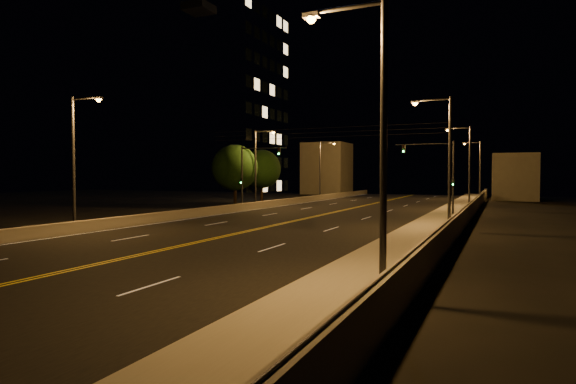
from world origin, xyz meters
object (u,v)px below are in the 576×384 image
at_px(streetlight_0, 374,126).
at_px(traffic_signal_left, 250,170).
at_px(streetlight_3, 478,166).
at_px(building_tower, 199,106).
at_px(streetlight_1, 445,153).
at_px(tree_1, 262,169).
at_px(streetlight_6, 322,166).
at_px(streetlight_4, 77,153).
at_px(traffic_signal_right, 442,170).
at_px(streetlight_5, 258,163).
at_px(tree_0, 235,167).
at_px(streetlight_2, 467,162).

xyz_separation_m(streetlight_0, traffic_signal_left, (-20.35, 30.01, -0.90)).
xyz_separation_m(streetlight_3, building_tower, (-39.82, -13.45, 9.42)).
height_order(streetlight_0, traffic_signal_left, streetlight_0).
xyz_separation_m(streetlight_1, building_tower, (-39.82, 30.80, 9.42)).
bearing_deg(traffic_signal_left, tree_1, 112.78).
distance_m(streetlight_6, tree_1, 11.42).
distance_m(streetlight_4, building_tower, 45.39).
relative_size(traffic_signal_right, traffic_signal_left, 1.00).
height_order(streetlight_4, building_tower, building_tower).
distance_m(traffic_signal_right, tree_1, 28.49).
bearing_deg(building_tower, traffic_signal_right, -26.77).
xyz_separation_m(streetlight_4, traffic_signal_left, (1.06, 21.05, -0.90)).
bearing_deg(streetlight_5, traffic_signal_right, -10.58).
bearing_deg(traffic_signal_right, streetlight_0, -87.21).
bearing_deg(streetlight_5, streetlight_1, -35.31).
distance_m(streetlight_0, streetlight_4, 23.21).
bearing_deg(streetlight_1, tree_0, 147.71).
bearing_deg(streetlight_0, streetlight_2, 90.00).
xyz_separation_m(streetlight_4, streetlight_6, (0.00, 45.42, 0.00)).
relative_size(streetlight_0, streetlight_3, 1.00).
bearing_deg(streetlight_4, streetlight_5, 90.00).
distance_m(streetlight_4, traffic_signal_right, 29.01).
height_order(streetlight_2, tree_1, streetlight_2).
distance_m(streetlight_6, building_tower, 21.28).
xyz_separation_m(traffic_signal_right, traffic_signal_left, (-18.89, 0.00, 0.00)).
xyz_separation_m(traffic_signal_left, tree_1, (-5.90, 14.05, 0.34)).
height_order(streetlight_5, tree_0, streetlight_5).
bearing_deg(streetlight_3, streetlight_6, -158.51).
height_order(streetlight_2, streetlight_5, same).
height_order(streetlight_0, streetlight_6, same).
xyz_separation_m(streetlight_6, traffic_signal_right, (19.95, -24.38, -0.90)).
height_order(streetlight_3, traffic_signal_right, streetlight_3).
bearing_deg(streetlight_1, tree_1, 135.84).
distance_m(streetlight_1, tree_1, 36.59).
distance_m(streetlight_2, streetlight_5, 22.00).
bearing_deg(tree_0, streetlight_3, 49.55).
bearing_deg(streetlight_0, streetlight_3, 90.00).
height_order(streetlight_0, tree_1, streetlight_0).
bearing_deg(tree_1, streetlight_6, 64.91).
distance_m(streetlight_3, streetlight_5, 36.11).
xyz_separation_m(streetlight_3, streetlight_6, (-21.41, -8.43, 0.00)).
relative_size(traffic_signal_left, tree_1, 0.93).
bearing_deg(tree_0, streetlight_1, -32.29).
height_order(building_tower, tree_0, building_tower).
bearing_deg(streetlight_5, tree_1, 115.10).
bearing_deg(streetlight_3, building_tower, -161.33).
height_order(streetlight_5, streetlight_6, same).
relative_size(traffic_signal_right, tree_1, 0.93).
height_order(streetlight_2, streetlight_6, same).
distance_m(streetlight_4, tree_0, 25.29).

